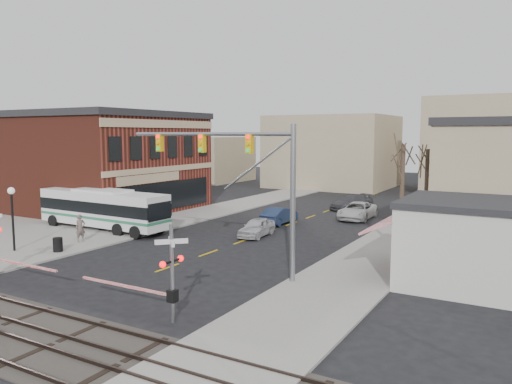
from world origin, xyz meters
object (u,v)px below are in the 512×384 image
street_lamp (12,205)px  car_b (279,215)px  car_c (357,211)px  car_a (257,227)px  traffic_signal_mast (244,168)px  rr_crossing_east (164,273)px  trash_bin (58,245)px  pedestrian_far (104,218)px  pedestrian_near (80,228)px  transit_bus (103,208)px  car_d (352,202)px

street_lamp → car_b: bearing=60.3°
car_c → car_a: bearing=-112.1°
traffic_signal_mast → rr_crossing_east: traffic_signal_mast is taller
trash_bin → car_b: bearing=65.7°
street_lamp → car_a: size_ratio=1.02×
pedestrian_far → car_b: bearing=-0.2°
street_lamp → pedestrian_near: size_ratio=2.14×
transit_bus → street_lamp: bearing=-84.5°
pedestrian_near → pedestrian_far: pedestrian_near is taller
trash_bin → street_lamp: bearing=-155.1°
traffic_signal_mast → pedestrian_near: 14.59m
trash_bin → pedestrian_far: (-2.82, 6.51, 0.47)m
trash_bin → pedestrian_far: bearing=113.5°
car_a → car_c: size_ratio=0.74×
street_lamp → car_b: street_lamp is taller
pedestrian_near → rr_crossing_east: bearing=-104.9°
car_b → car_c: 7.37m
trash_bin → pedestrian_near: 2.95m
traffic_signal_mast → trash_bin: 13.85m
traffic_signal_mast → pedestrian_far: size_ratio=5.65×
traffic_signal_mast → car_d: traffic_signal_mast is taller
pedestrian_far → rr_crossing_east: bearing=-80.7°
rr_crossing_east → street_lamp: size_ratio=1.38×
transit_bus → traffic_signal_mast: traffic_signal_mast is taller
trash_bin → car_c: size_ratio=0.16×
car_c → car_b: bearing=-134.0°
street_lamp → pedestrian_far: bearing=91.5°
car_c → pedestrian_far: bearing=-136.7°
car_b → pedestrian_far: size_ratio=2.33×
trash_bin → car_b: 17.84m
trash_bin → car_c: car_c is taller
rr_crossing_east → pedestrian_far: rr_crossing_east is taller
car_d → car_b: bearing=-79.0°
car_b → car_c: size_ratio=0.79×
car_a → car_c: bearing=65.5°
rr_crossing_east → trash_bin: (-13.31, 5.47, -1.41)m
street_lamp → car_c: street_lamp is taller
car_b → rr_crossing_east: bearing=105.8°
street_lamp → trash_bin: (2.62, 1.22, -2.48)m
rr_crossing_east → car_a: (-5.04, 16.29, -1.29)m
trash_bin → car_d: (9.95, 26.94, 0.16)m
car_a → car_c: 11.63m
car_d → car_c: bearing=-41.1°
traffic_signal_mast → rr_crossing_east: 8.14m
car_c → car_d: size_ratio=1.07×
car_a → rr_crossing_east: bearing=-77.2°
transit_bus → car_b: 14.24m
car_c → pedestrian_near: 23.23m
car_a → pedestrian_far: 11.90m
transit_bus → traffic_signal_mast: size_ratio=1.15×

